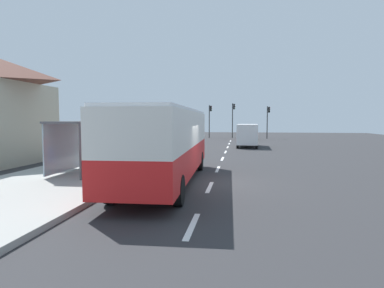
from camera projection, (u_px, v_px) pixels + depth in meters
ground_plane at (223, 152)px, 28.35m from camera, size 56.00×92.00×0.04m
sidewalk_platform at (89, 170)px, 17.41m from camera, size 6.20×30.00×0.18m
lane_stripe_seg_0 at (192, 226)px, 8.57m from camera, size 0.16×2.20×0.01m
lane_stripe_seg_1 at (210, 187)px, 13.50m from camera, size 0.16×2.20×0.01m
lane_stripe_seg_2 at (218, 169)px, 18.44m from camera, size 0.16×2.20×0.01m
lane_stripe_seg_3 at (222, 159)px, 23.37m from camera, size 0.16×2.20×0.01m
lane_stripe_seg_4 at (226, 152)px, 28.31m from camera, size 0.16×2.20×0.01m
lane_stripe_seg_5 at (228, 147)px, 33.25m from camera, size 0.16×2.20×0.01m
lane_stripe_seg_6 at (229, 144)px, 38.18m from camera, size 0.16×2.20×0.01m
lane_stripe_seg_7 at (230, 141)px, 43.12m from camera, size 0.16×2.20×0.01m
bus at (166, 141)px, 14.27m from camera, size 2.83×11.08×3.21m
white_van at (247, 134)px, 33.62m from camera, size 2.14×5.25×2.30m
sedan_near at (245, 132)px, 51.59m from camera, size 2.01×4.48×1.52m
sedan_far at (246, 134)px, 45.77m from camera, size 1.97×4.46×1.52m
recycling_bin_yellow at (130, 160)px, 17.27m from camera, size 0.52×0.52×0.95m
recycling_bin_red at (135, 158)px, 17.96m from camera, size 0.52×0.52×0.95m
recycling_bin_blue at (138, 157)px, 18.65m from camera, size 0.52×0.52×0.95m
traffic_light_near_side at (268, 117)px, 48.43m from camera, size 0.49×0.28×4.73m
traffic_light_far_side at (210, 116)px, 50.44m from camera, size 0.49×0.28×4.98m
traffic_light_median at (233, 115)px, 50.72m from camera, size 0.49×0.28×5.28m
bus_shelter at (76, 133)px, 16.02m from camera, size 1.80×4.00×2.50m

